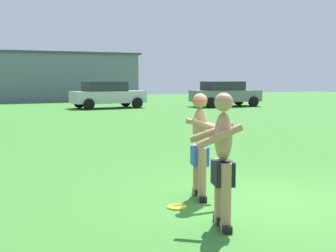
{
  "coord_description": "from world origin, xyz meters",
  "views": [
    {
      "loc": [
        -4.54,
        -5.88,
        1.9
      ],
      "look_at": [
        -0.97,
        1.14,
        1.09
      ],
      "focal_mm": 51.8,
      "sensor_mm": 36.0,
      "label": 1
    }
  ],
  "objects_px": {
    "player_in_black": "(222,157)",
    "player_with_cap": "(200,141)",
    "car_silver_mid_lot": "(107,94)",
    "frisbee": "(177,207)",
    "car_gray_near_post": "(225,93)"
  },
  "relations": [
    {
      "from": "player_with_cap",
      "to": "car_gray_near_post",
      "type": "height_order",
      "value": "player_with_cap"
    },
    {
      "from": "car_gray_near_post",
      "to": "car_silver_mid_lot",
      "type": "bearing_deg",
      "value": 165.33
    },
    {
      "from": "player_with_cap",
      "to": "frisbee",
      "type": "distance_m",
      "value": 1.12
    },
    {
      "from": "player_in_black",
      "to": "player_with_cap",
      "type": "bearing_deg",
      "value": 69.96
    },
    {
      "from": "player_in_black",
      "to": "car_silver_mid_lot",
      "type": "relative_size",
      "value": 0.39
    },
    {
      "from": "car_gray_near_post",
      "to": "frisbee",
      "type": "bearing_deg",
      "value": -125.27
    },
    {
      "from": "car_gray_near_post",
      "to": "player_with_cap",
      "type": "bearing_deg",
      "value": -124.58
    },
    {
      "from": "player_with_cap",
      "to": "car_gray_near_post",
      "type": "relative_size",
      "value": 0.37
    },
    {
      "from": "car_gray_near_post",
      "to": "car_silver_mid_lot",
      "type": "relative_size",
      "value": 1.02
    },
    {
      "from": "player_with_cap",
      "to": "frisbee",
      "type": "xyz_separation_m",
      "value": [
        -0.59,
        -0.35,
        -0.89
      ]
    },
    {
      "from": "frisbee",
      "to": "car_silver_mid_lot",
      "type": "distance_m",
      "value": 22.46
    },
    {
      "from": "player_in_black",
      "to": "frisbee",
      "type": "distance_m",
      "value": 1.37
    },
    {
      "from": "frisbee",
      "to": "player_in_black",
      "type": "bearing_deg",
      "value": -85.39
    },
    {
      "from": "frisbee",
      "to": "car_gray_near_post",
      "type": "relative_size",
      "value": 0.06
    },
    {
      "from": "player_with_cap",
      "to": "frisbee",
      "type": "relative_size",
      "value": 5.87
    }
  ]
}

